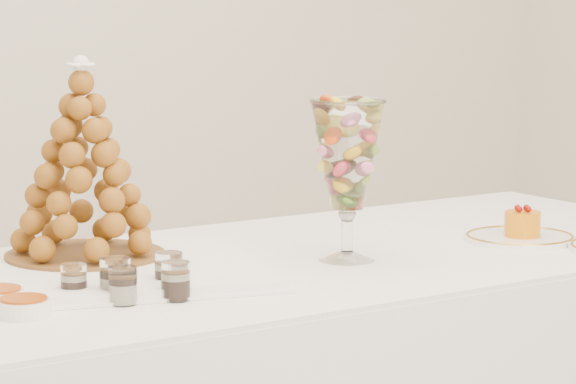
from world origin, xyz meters
TOP-DOWN VIEW (x-y plane):
  - lace_tray at (-0.34, 0.15)m, footprint 0.70×0.58m
  - macaron_vase at (0.16, 0.05)m, footprint 0.15×0.15m
  - cake_plate at (0.60, 0.04)m, footprint 0.24×0.24m
  - verrine_a at (-0.43, 0.01)m, footprint 0.06×0.06m
  - verrine_b at (-0.37, -0.03)m, footprint 0.06×0.06m
  - verrine_c at (-0.26, -0.01)m, footprint 0.06×0.06m
  - verrine_d at (-0.38, -0.07)m, footprint 0.05×0.05m
  - verrine_e at (-0.28, -0.09)m, footprint 0.06×0.06m
  - ramekin_front at (-0.55, -0.06)m, footprint 0.09×0.09m
  - croquembouche at (-0.31, 0.26)m, footprint 0.31×0.31m
  - mousse_cake at (0.60, 0.04)m, footprint 0.08×0.08m

SIDE VIEW (x-z plane):
  - cake_plate at x=0.60m, z-range 0.81..0.82m
  - lace_tray at x=-0.34m, z-range 0.81..0.83m
  - ramekin_front at x=-0.55m, z-range 0.81..0.84m
  - verrine_a at x=-0.43m, z-range 0.81..0.87m
  - verrine_d at x=-0.38m, z-range 0.81..0.87m
  - verrine_c at x=-0.26m, z-range 0.81..0.88m
  - verrine_e at x=-0.28m, z-range 0.81..0.88m
  - verrine_b at x=-0.37m, z-range 0.81..0.88m
  - mousse_cake at x=0.60m, z-range 0.81..0.88m
  - macaron_vase at x=0.16m, z-range 0.86..1.18m
  - croquembouche at x=-0.31m, z-range 0.82..1.21m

